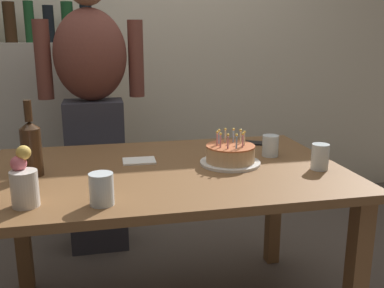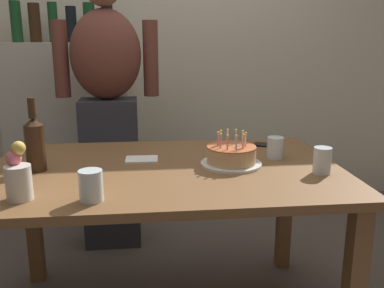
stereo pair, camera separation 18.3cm
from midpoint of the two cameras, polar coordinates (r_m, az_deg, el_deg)
The scene contains 12 objects.
back_wall at distance 3.31m, azimuth -3.43°, elevation 14.34°, with size 5.20×0.10×2.60m, color beige.
dining_table at distance 1.88m, azimuth -0.68°, elevation -5.97°, with size 1.50×0.96×0.74m.
birthday_cake at distance 1.88m, azimuth 8.01°, elevation -1.65°, with size 0.26×0.26×0.15m.
water_glass_near at distance 1.48m, azimuth -9.79°, elevation -5.51°, with size 0.08×0.08×0.11m, color silver.
water_glass_far at distance 1.86m, azimuth 19.56°, elevation -2.11°, with size 0.07×0.07×0.11m, color silver.
water_glass_side at distance 2.02m, azimuth 13.49°, elevation -0.52°, with size 0.08×0.08×0.10m, color silver.
wine_bottle at distance 1.86m, azimuth -17.43°, elevation 0.11°, with size 0.08×0.08×0.31m.
cell_phone at distance 2.25m, azimuth 12.27°, elevation -0.16°, with size 0.14×0.07×0.01m, color black.
napkin_stack at distance 1.95m, azimuth -4.01°, elevation -2.07°, with size 0.14×0.11×0.01m, color white.
flower_vase at distance 1.55m, azimuth -18.91°, elevation -4.15°, with size 0.09×0.10×0.20m.
person_man_bearded at distance 2.61m, azimuth -9.05°, elevation 4.84°, with size 0.61×0.27×1.66m.
shelf_cabinet at distance 3.18m, azimuth -14.26°, elevation 1.99°, with size 0.85×0.30×1.54m.
Camera 2 is at (-0.08, -1.77, 1.29)m, focal length 40.39 mm.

